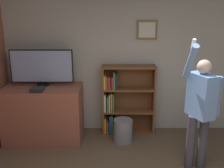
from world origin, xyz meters
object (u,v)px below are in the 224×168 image
Objects in this scene: television at (41,67)px; bookshelf at (122,101)px; game_console at (37,90)px; person at (200,105)px; waste_bin at (122,131)px.

bookshelf is (1.44, 0.16, -0.68)m from television.
person is at bearing -15.35° from game_console.
television is 5.35× the size of game_console.
person is at bearing -48.45° from bookshelf.
person is (1.05, -1.18, 0.36)m from bookshelf.
television is at bearing 170.93° from waste_bin.
game_console is at bearing -161.18° from bookshelf.
person reaches higher than television.
waste_bin is (1.45, 0.11, -0.81)m from game_console.
television is at bearing 87.81° from game_console.
bookshelf is at bearing 18.82° from game_console.
television is 2.72m from person.
television is 0.46m from game_console.
game_console is 0.49× the size of waste_bin.
game_console is 0.16× the size of bookshelf.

